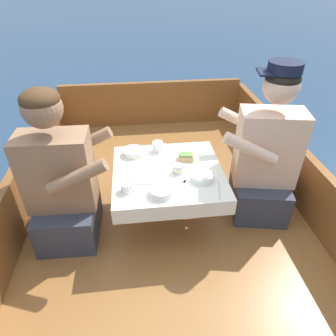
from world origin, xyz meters
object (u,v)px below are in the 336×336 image
(coffee_cup_port, at_px, (127,187))
(coffee_cup_starboard, at_px, (158,146))
(tin_can, at_px, (178,169))
(person_port, at_px, (62,184))
(sandwich, at_px, (186,157))
(person_starboard, at_px, (265,158))

(coffee_cup_port, xyz_separation_m, coffee_cup_starboard, (0.22, 0.43, 0.01))
(coffee_cup_starboard, distance_m, tin_can, 0.30)
(person_port, xyz_separation_m, sandwich, (0.78, 0.17, 0.03))
(coffee_cup_starboard, height_order, tin_can, coffee_cup_starboard)
(coffee_cup_port, xyz_separation_m, tin_can, (0.32, 0.15, -0.00))
(person_starboard, relative_size, coffee_cup_starboard, 10.24)
(person_starboard, bearing_deg, coffee_cup_port, 23.39)
(coffee_cup_port, bearing_deg, coffee_cup_starboard, 63.01)
(person_port, relative_size, person_starboard, 0.94)
(person_port, height_order, coffee_cup_port, person_port)
(sandwich, distance_m, coffee_cup_port, 0.48)
(coffee_cup_port, height_order, tin_can, tin_can)
(coffee_cup_starboard, bearing_deg, coffee_cup_port, -116.99)
(person_port, relative_size, sandwich, 9.03)
(person_port, height_order, person_starboard, person_starboard)
(person_starboard, height_order, coffee_cup_starboard, person_starboard)
(sandwich, bearing_deg, tin_can, -119.24)
(coffee_cup_port, relative_size, tin_can, 1.52)
(person_starboard, height_order, tin_can, person_starboard)
(sandwich, height_order, coffee_cup_port, sandwich)
(person_starboard, bearing_deg, person_port, 15.14)
(sandwich, relative_size, tin_can, 1.65)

